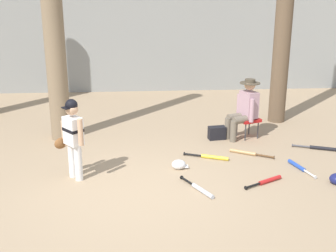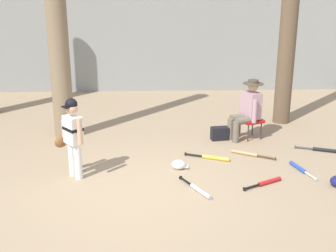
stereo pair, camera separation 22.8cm
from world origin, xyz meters
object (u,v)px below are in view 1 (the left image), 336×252
(tree_behind_spectator, at_px, (285,10))
(bat_aluminum_silver, at_px, (200,189))
(handbag_beside_stool, at_px, (217,133))
(seated_spectator, at_px, (244,107))
(batting_helmet_white, at_px, (179,165))
(young_ballplayer, at_px, (72,134))
(tree_near_player, at_px, (52,10))
(folding_stool, at_px, (248,120))
(bat_blue_youth, at_px, (299,167))
(bat_red_barrel, at_px, (267,181))
(bat_wood_tan, at_px, (246,153))
(bat_black_composite, at_px, (319,148))
(bat_yellow_trainer, at_px, (211,157))

(tree_behind_spectator, relative_size, bat_aluminum_silver, 7.38)
(bat_aluminum_silver, bearing_deg, handbag_beside_stool, 73.89)
(seated_spectator, xyz_separation_m, bat_aluminum_silver, (-1.20, -2.33, -0.61))
(tree_behind_spectator, height_order, batting_helmet_white, tree_behind_spectator)
(young_ballplayer, distance_m, batting_helmet_white, 1.84)
(tree_near_player, bearing_deg, folding_stool, -3.41)
(seated_spectator, relative_size, batting_helmet_white, 4.29)
(tree_near_player, height_order, handbag_beside_stool, tree_near_player)
(tree_behind_spectator, height_order, bat_blue_youth, tree_behind_spectator)
(tree_behind_spectator, xyz_separation_m, batting_helmet_white, (-2.47, -2.55, -2.37))
(folding_stool, xyz_separation_m, bat_red_barrel, (-0.21, -2.15, -0.33))
(bat_aluminum_silver, distance_m, bat_wood_tan, 1.77)
(tree_near_player, relative_size, folding_stool, 10.68)
(bat_black_composite, bearing_deg, bat_wood_tan, -174.26)
(tree_near_player, relative_size, handbag_beside_stool, 16.22)
(tree_near_player, distance_m, bat_yellow_trainer, 3.98)
(tree_behind_spectator, bearing_deg, tree_near_player, -169.71)
(tree_behind_spectator, relative_size, handbag_beside_stool, 16.34)
(bat_black_composite, height_order, batting_helmet_white, batting_helmet_white)
(tree_near_player, distance_m, tree_behind_spectator, 4.75)
(young_ballplayer, distance_m, bat_aluminum_silver, 2.14)
(bat_yellow_trainer, bearing_deg, bat_black_composite, 8.17)
(bat_aluminum_silver, distance_m, batting_helmet_white, 0.91)
(bat_aluminum_silver, relative_size, bat_yellow_trainer, 0.96)
(bat_red_barrel, height_order, batting_helmet_white, batting_helmet_white)
(young_ballplayer, height_order, seated_spectator, young_ballplayer)
(handbag_beside_stool, xyz_separation_m, batting_helmet_white, (-0.90, -1.42, -0.06))
(bat_red_barrel, height_order, bat_black_composite, same)
(bat_wood_tan, bearing_deg, bat_red_barrel, -88.30)
(young_ballplayer, xyz_separation_m, batting_helmet_white, (1.69, 0.27, -0.68))
(tree_near_player, relative_size, bat_aluminum_silver, 7.33)
(bat_red_barrel, xyz_separation_m, bat_wood_tan, (-0.04, 1.21, -0.00))
(young_ballplayer, bearing_deg, handbag_beside_stool, 33.06)
(tree_near_player, distance_m, handbag_beside_stool, 3.93)
(tree_near_player, xyz_separation_m, bat_wood_tan, (3.50, -1.16, -2.47))
(handbag_beside_stool, bearing_deg, tree_behind_spectator, 35.95)
(bat_blue_youth, distance_m, bat_yellow_trainer, 1.50)
(batting_helmet_white, bearing_deg, bat_blue_youth, -4.35)
(handbag_beside_stool, xyz_separation_m, bat_wood_tan, (0.39, -0.87, -0.10))
(bat_aluminum_silver, xyz_separation_m, bat_black_composite, (2.48, 1.57, 0.00))
(tree_near_player, bearing_deg, bat_aluminum_silver, -46.57)
(tree_near_player, relative_size, bat_red_barrel, 8.13)
(bat_wood_tan, bearing_deg, young_ballplayer, -164.70)
(tree_near_player, bearing_deg, bat_blue_youth, -23.75)
(tree_near_player, relative_size, young_ballplayer, 4.23)
(young_ballplayer, height_order, bat_yellow_trainer, young_ballplayer)
(young_ballplayer, xyz_separation_m, bat_black_composite, (4.41, 0.96, -0.71))
(tree_near_player, bearing_deg, bat_yellow_trainer, -24.96)
(tree_near_player, height_order, young_ballplayer, tree_near_player)
(bat_wood_tan, distance_m, batting_helmet_white, 1.40)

